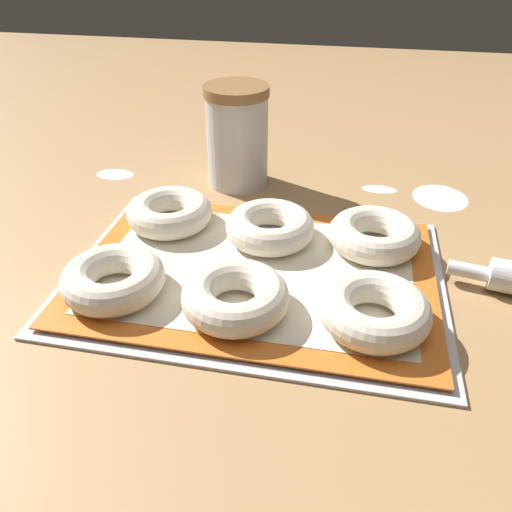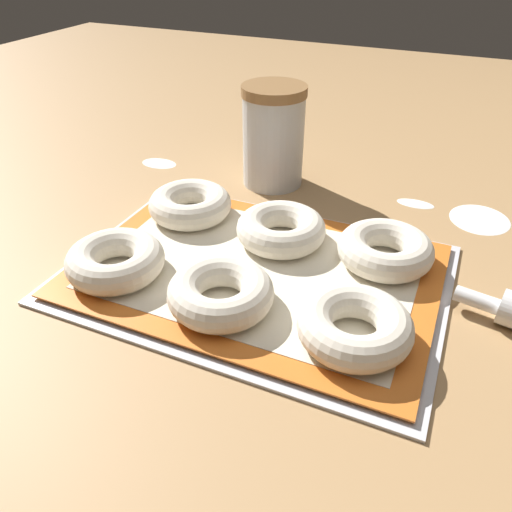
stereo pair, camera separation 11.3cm
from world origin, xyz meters
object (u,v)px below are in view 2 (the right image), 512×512
(bagel_front_center, at_px, (223,293))
(bagel_back_center, at_px, (281,229))
(bagel_front_left, at_px, (115,260))
(flour_canister, at_px, (273,136))
(bagel_front_right, at_px, (355,326))
(bagel_back_right, at_px, (385,249))
(bagel_back_left, at_px, (190,204))
(baking_tray, at_px, (256,273))

(bagel_front_center, height_order, bagel_back_center, same)
(bagel_front_left, height_order, flour_canister, flour_canister)
(bagel_front_left, bearing_deg, bagel_front_right, 0.36)
(bagel_back_right, distance_m, flour_canister, 0.30)
(bagel_back_center, xyz_separation_m, flour_canister, (-0.09, 0.19, 0.05))
(bagel_front_right, height_order, bagel_back_center, same)
(bagel_back_left, height_order, bagel_back_right, same)
(bagel_front_center, height_order, flour_canister, flour_canister)
(bagel_back_left, bearing_deg, bagel_back_right, -1.00)
(bagel_back_right, bearing_deg, flour_canister, 141.77)
(bagel_front_left, distance_m, bagel_front_right, 0.31)
(baking_tray, xyz_separation_m, bagel_front_right, (0.15, -0.08, 0.03))
(bagel_front_right, bearing_deg, bagel_back_center, 133.19)
(flour_canister, bearing_deg, bagel_front_left, -102.20)
(bagel_front_right, distance_m, bagel_back_right, 0.16)
(bagel_front_left, relative_size, bagel_back_left, 1.00)
(bagel_back_left, height_order, bagel_back_center, same)
(bagel_front_left, height_order, bagel_back_center, same)
(bagel_front_left, bearing_deg, bagel_back_center, 43.38)
(bagel_back_left, distance_m, flour_canister, 0.20)
(bagel_back_left, bearing_deg, bagel_back_center, -4.42)
(bagel_front_left, xyz_separation_m, bagel_back_left, (0.01, 0.17, 0.00))
(bagel_back_right, bearing_deg, baking_tray, -151.19)
(bagel_front_right, relative_size, bagel_back_right, 1.00)
(bagel_back_center, relative_size, bagel_back_right, 1.00)
(baking_tray, distance_m, bagel_back_center, 0.08)
(bagel_back_left, height_order, flour_canister, flour_canister)
(bagel_front_center, xyz_separation_m, bagel_back_left, (-0.14, 0.17, 0.00))
(bagel_back_center, bearing_deg, bagel_back_right, 2.63)
(baking_tray, height_order, bagel_front_right, bagel_front_right)
(bagel_back_left, relative_size, flour_canister, 0.74)
(bagel_front_center, bearing_deg, bagel_front_left, 178.30)
(bagel_front_left, xyz_separation_m, bagel_front_right, (0.31, 0.00, 0.00))
(bagel_front_right, height_order, bagel_back_left, same)
(bagel_front_right, relative_size, bagel_back_left, 1.00)
(bagel_back_center, bearing_deg, bagel_front_left, -136.62)
(flour_canister, bearing_deg, bagel_front_center, -77.03)
(bagel_front_center, xyz_separation_m, bagel_back_center, (0.01, 0.16, 0.00))
(bagel_back_left, xyz_separation_m, flour_canister, (0.06, 0.18, 0.05))
(baking_tray, xyz_separation_m, bagel_back_left, (-0.15, 0.09, 0.03))
(bagel_front_right, distance_m, flour_canister, 0.42)
(bagel_back_right, bearing_deg, bagel_front_right, -89.89)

